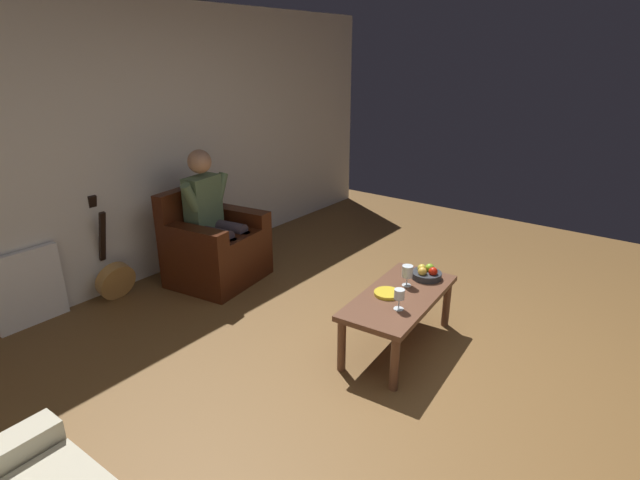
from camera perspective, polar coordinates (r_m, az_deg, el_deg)
name	(u,v)px	position (r m, az deg, el deg)	size (l,w,h in m)	color
ground_plane	(441,380)	(3.64, 13.66, -15.27)	(7.60, 7.60, 0.00)	brown
wall_back	(148,145)	(5.04, -19.04, 10.23)	(6.74, 0.06, 2.56)	silver
armchair	(214,248)	(4.91, -11.98, -0.87)	(0.91, 0.83, 0.91)	#3B170A
person_seated	(213,213)	(4.79, -12.18, 3.08)	(0.62, 0.58, 1.27)	#526A49
coffee_table	(399,302)	(3.75, 9.06, -7.05)	(1.12, 0.58, 0.44)	brown
guitar	(115,277)	(4.85, -22.44, -3.90)	(0.34, 0.31, 0.94)	#A9793E
radiator	(28,288)	(4.66, -30.40, -4.80)	(0.55, 0.06, 0.64)	white
wine_glass_near	(399,296)	(3.47, 9.06, -6.30)	(0.07, 0.07, 0.15)	silver
wine_glass_far	(407,273)	(3.82, 9.96, -3.69)	(0.08, 0.08, 0.16)	silver
fruit_bowl	(426,273)	(4.00, 12.08, -3.75)	(0.24, 0.24, 0.11)	#2A2D32
decorative_dish	(387,293)	(3.70, 7.70, -6.06)	(0.20, 0.20, 0.02)	gold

